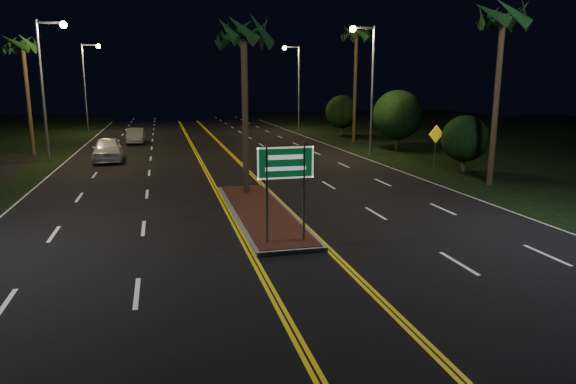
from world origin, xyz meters
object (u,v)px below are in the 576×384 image
object	(u,v)px
streetlight_right_far	(295,78)
palm_left_far	(23,45)
median_island	(261,212)
shrub_far	(342,112)
streetlight_right_mid	(368,75)
palm_right_near	(503,17)
warning_sign	(436,140)
streetlight_left_far	(88,78)
car_far	(135,134)
highway_sign	(286,172)
palm_median	(244,33)
palm_right_far	(357,35)
car_near	(107,147)
shrub_mid	(398,115)
streetlight_left_mid	(47,75)
shrub_near	(465,139)

from	to	relation	value
streetlight_right_far	palm_left_far	world-z (taller)	streetlight_right_far
median_island	shrub_far	distance (m)	32.19
streetlight_right_mid	streetlight_right_far	bearing A→B (deg)	90.00
palm_right_near	warning_sign	size ratio (longest dim) A/B	3.52
streetlight_right_far	streetlight_left_far	bearing A→B (deg)	174.62
palm_left_far	median_island	bearing A→B (deg)	-58.64
streetlight_left_far	car_far	xyz separation A→B (m)	(4.73, -10.02, -4.90)
highway_sign	palm_left_far	bearing A→B (deg)	116.92
median_island	palm_right_near	bearing A→B (deg)	13.50
highway_sign	palm_median	xyz separation A→B (m)	(0.00, 7.70, 4.87)
palm_right_far	car_far	distance (m)	20.87
palm_right_far	car_near	size ratio (longest dim) A/B	1.88
shrub_mid	warning_sign	distance (m)	8.56
streetlight_left_mid	palm_right_far	xyz separation A→B (m)	(23.41, 6.00, 3.49)
streetlight_right_far	shrub_mid	bearing A→B (deg)	-79.34
streetlight_left_mid	palm_right_near	size ratio (longest dim) A/B	0.97
highway_sign	warning_sign	world-z (taller)	highway_sign
palm_left_far	palm_median	bearing A→B (deg)	-53.82
shrub_near	streetlight_left_mid	bearing A→B (deg)	157.48
palm_right_far	car_far	xyz separation A→B (m)	(-18.68, 3.98, -8.39)
median_island	car_far	distance (m)	27.62
streetlight_right_mid	shrub_near	size ratio (longest dim) A/B	2.73
streetlight_right_mid	shrub_near	bearing A→B (deg)	-70.16
palm_left_far	palm_right_far	world-z (taller)	palm_right_far
shrub_mid	warning_sign	size ratio (longest dim) A/B	1.75
median_island	palm_median	bearing A→B (deg)	90.00
highway_sign	palm_left_far	distance (m)	28.77
median_island	streetlight_right_mid	world-z (taller)	streetlight_right_mid
median_island	streetlight_left_mid	distance (m)	20.80
streetlight_left_mid	shrub_far	bearing A→B (deg)	26.18
palm_left_far	car_near	bearing A→B (deg)	-38.97
highway_sign	car_far	distance (m)	31.78
palm_right_near	shrub_far	world-z (taller)	palm_right_near
median_island	streetlight_right_far	world-z (taller)	streetlight_right_far
median_island	shrub_far	size ratio (longest dim) A/B	2.59
shrub_near	streetlight_right_mid	bearing A→B (deg)	109.84
streetlight_right_far	warning_sign	distance (m)	26.74
streetlight_right_mid	car_far	world-z (taller)	streetlight_right_mid
streetlight_left_mid	shrub_near	size ratio (longest dim) A/B	2.73
median_island	palm_left_far	distance (m)	25.76
palm_right_near	car_near	world-z (taller)	palm_right_near
median_island	palm_left_far	world-z (taller)	palm_left_far
streetlight_left_far	median_island	bearing A→B (deg)	-74.00
highway_sign	streetlight_right_far	xyz separation A→B (m)	(10.61, 39.20, 3.25)
palm_left_far	shrub_mid	bearing A→B (deg)	-8.49
median_island	palm_right_far	distance (m)	27.84
streetlight_left_far	car_near	bearing A→B (deg)	-80.66
median_island	car_near	xyz separation A→B (m)	(-7.24, 16.50, 0.83)
median_island	streetlight_left_far	world-z (taller)	streetlight_left_far
palm_right_far	shrub_near	size ratio (longest dim) A/B	3.12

